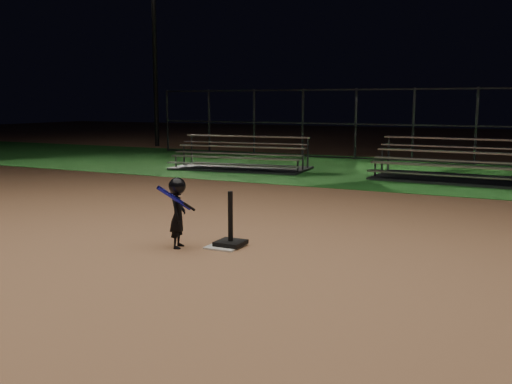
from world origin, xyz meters
name	(u,v)px	position (x,y,z in m)	size (l,w,h in m)	color
ground	(225,247)	(0.00, 0.00, 0.00)	(80.00, 80.00, 0.00)	#A46F4A
grass_strip	(391,171)	(0.00, 10.00, 0.01)	(60.00, 8.00, 0.01)	#1C571C
home_plate	(225,246)	(0.00, 0.00, 0.01)	(0.45, 0.45, 0.02)	beige
batting_tee	(231,235)	(0.06, 0.07, 0.16)	(0.38, 0.38, 0.77)	black
child_batter	(178,211)	(-0.58, -0.30, 0.53)	(0.42, 0.58, 1.00)	black
bleacher_left	(241,163)	(-4.22, 8.51, 0.20)	(4.22, 2.39, 0.99)	#AAAAAE
bleacher_right	(461,173)	(2.11, 8.71, 0.22)	(4.50, 2.35, 1.08)	#A8A8AC
backstop_fence	(413,125)	(0.00, 13.00, 1.25)	(20.08, 0.08, 2.50)	#38383D
light_pole_left	(154,36)	(-12.00, 14.94, 4.95)	(0.90, 0.53, 8.30)	#2D2D30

